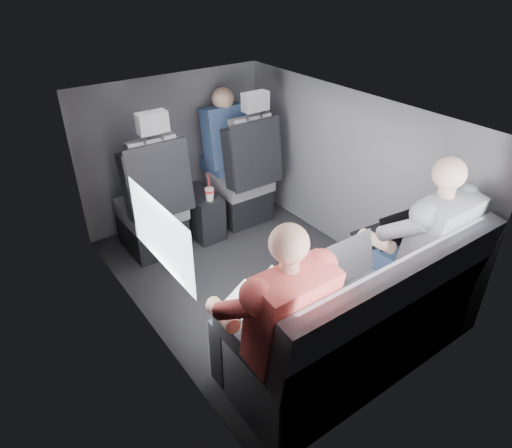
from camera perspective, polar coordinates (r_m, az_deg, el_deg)
floor at (r=3.63m, az=0.24°, el=-6.97°), size 2.60×2.60×0.00m
ceiling at (r=3.00m, az=0.30°, el=13.84°), size 2.60×2.60×0.00m
panel_left at (r=2.90m, az=-14.30°, el=-2.62°), size 0.02×2.60×1.35m
panel_right at (r=3.80m, az=11.37°, el=6.16°), size 0.02×2.60×1.35m
panel_front at (r=4.28m, az=-10.14°, el=9.15°), size 1.80×0.02×1.35m
panel_back at (r=2.51m, az=18.23°, el=-9.28°), size 1.80×0.02×1.35m
side_window at (r=2.55m, az=-11.87°, el=-1.32°), size 0.02×0.75×0.42m
seatbelt at (r=3.94m, az=-0.17°, el=9.64°), size 0.35×0.11×0.59m
front_seat_left at (r=3.85m, az=-12.61°, el=1.76°), size 0.52×0.58×1.26m
front_seat_right at (r=4.23m, az=-1.50°, el=5.27°), size 0.52×0.58×1.26m
center_console at (r=4.14m, az=-6.91°, el=1.36°), size 0.24×0.48×0.41m
rear_bench at (r=2.85m, az=13.22°, el=-12.56°), size 1.60×0.57×0.92m
soda_cup at (r=3.90m, az=-5.82°, el=3.77°), size 0.08×0.08×0.24m
laptop_white at (r=2.47m, az=-0.31°, el=-9.48°), size 0.37×0.40×0.23m
laptop_silver at (r=2.79m, az=10.13°, el=-4.57°), size 0.36×0.32×0.25m
laptop_black at (r=3.14m, az=15.95°, el=-1.05°), size 0.34×0.32×0.23m
passenger_rear_left at (r=2.35m, az=2.05°, el=-11.88°), size 0.51×0.63×1.24m
passenger_rear_right at (r=3.04m, az=19.44°, el=-2.47°), size 0.53×0.65×1.27m
passenger_front_right at (r=4.27m, az=-3.97°, el=10.57°), size 0.39×0.39×0.79m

